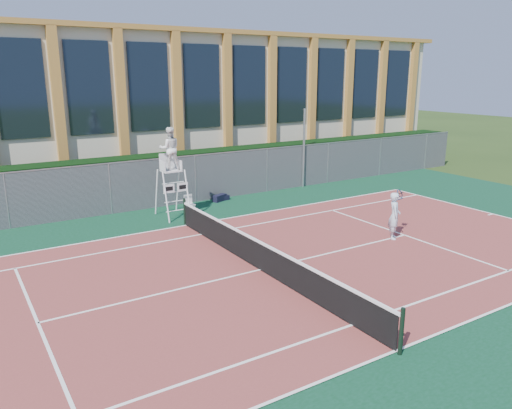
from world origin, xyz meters
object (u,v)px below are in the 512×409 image
umpire_chair (170,151)px  tennis_player (394,216)px  plastic_chair (189,202)px  steel_pole (304,148)px

umpire_chair → tennis_player: bearing=-51.2°
umpire_chair → plastic_chair: 2.45m
steel_pole → tennis_player: (-2.49, -8.72, -1.17)m
umpire_chair → tennis_player: size_ratio=2.21×
steel_pole → umpire_chair: 8.38m
steel_pole → plastic_chair: size_ratio=5.02×
plastic_chair → tennis_player: size_ratio=0.48×
plastic_chair → tennis_player: bearing=-55.8°
steel_pole → tennis_player: 9.15m
plastic_chair → tennis_player: 8.67m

